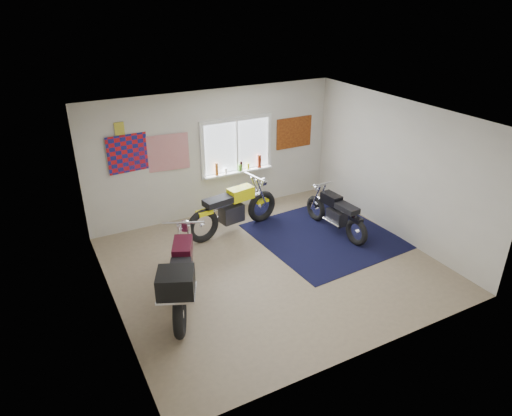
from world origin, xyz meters
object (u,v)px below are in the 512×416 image
maroon_tourer (182,276)px  black_chrome_bike (336,214)px  yellow_triumph (233,210)px  navy_rug (324,236)px

maroon_tourer → black_chrome_bike: bearing=-51.5°
yellow_triumph → navy_rug: bearing=-44.6°
yellow_triumph → maroon_tourer: 2.62m
maroon_tourer → yellow_triumph: bearing=-18.4°
navy_rug → yellow_triumph: (-1.52, 1.06, 0.47)m
navy_rug → yellow_triumph: yellow_triumph is taller
navy_rug → maroon_tourer: 3.45m
maroon_tourer → navy_rug: bearing=-51.2°
black_chrome_bike → maroon_tourer: 3.70m
navy_rug → maroon_tourer: size_ratio=1.20×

